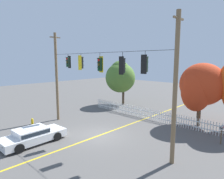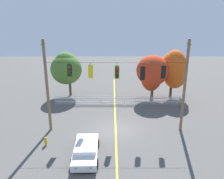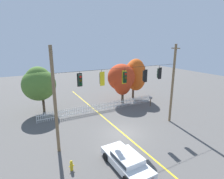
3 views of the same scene
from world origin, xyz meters
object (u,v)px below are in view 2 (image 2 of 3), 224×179
object	(u,v)px
fire_hydrant	(46,141)
traffic_signal_eastbound_side	(70,71)
traffic_signal_northbound_secondary	(91,71)
parked_car	(86,149)
autumn_maple_near_fence	(67,68)
traffic_signal_northbound_primary	(164,72)
traffic_signal_westbound_side	(143,73)
autumn_maple_mid	(153,72)
autumn_oak_far_east	(175,69)
traffic_signal_southbound_primary	(118,72)
roadside_mailbox	(181,100)

from	to	relation	value
fire_hydrant	traffic_signal_eastbound_side	bearing A→B (deg)	57.07
traffic_signal_northbound_secondary	parked_car	distance (m)	6.88
traffic_signal_eastbound_side	autumn_maple_near_fence	bearing A→B (deg)	102.98
traffic_signal_northbound_primary	parked_car	distance (m)	9.56
traffic_signal_northbound_secondary	parked_car	bearing A→B (deg)	-92.07
traffic_signal_northbound_secondary	traffic_signal_westbound_side	xyz separation A→B (m)	(4.66, -0.00, -0.16)
autumn_maple_near_fence	autumn_maple_mid	size ratio (longest dim) A/B	1.03
traffic_signal_northbound_primary	autumn_oak_far_east	distance (m)	9.82
traffic_signal_northbound_primary	autumn_oak_far_east	xyz separation A→B (m)	(3.49, 8.99, -1.88)
traffic_signal_westbound_side	traffic_signal_northbound_primary	world-z (taller)	same
traffic_signal_westbound_side	autumn_maple_near_fence	distance (m)	13.29
autumn_maple_near_fence	autumn_maple_mid	world-z (taller)	autumn_maple_near_fence
fire_hydrant	traffic_signal_westbound_side	bearing A→B (deg)	18.55
traffic_signal_eastbound_side	autumn_maple_mid	world-z (taller)	traffic_signal_eastbound_side
autumn_maple_mid	autumn_oak_far_east	bearing A→B (deg)	13.57
autumn_maple_near_fence	fire_hydrant	xyz separation A→B (m)	(0.40, -12.59, -3.46)
traffic_signal_northbound_primary	traffic_signal_southbound_primary	bearing A→B (deg)	179.73
traffic_signal_northbound_primary	fire_hydrant	size ratio (longest dim) A/B	1.79
traffic_signal_southbound_primary	autumn_maple_near_fence	xyz separation A→B (m)	(-6.54, 9.73, -1.89)
traffic_signal_northbound_secondary	autumn_maple_near_fence	bearing A→B (deg)	113.20
traffic_signal_westbound_side	autumn_oak_far_east	xyz separation A→B (m)	(5.34, 8.99, -1.77)
traffic_signal_eastbound_side	parked_car	size ratio (longest dim) A/B	0.28
parked_car	fire_hydrant	distance (m)	3.97
autumn_maple_mid	traffic_signal_eastbound_side	bearing A→B (deg)	-137.33
traffic_signal_northbound_primary	fire_hydrant	xyz separation A→B (m)	(-10.30, -2.83, -5.41)
traffic_signal_northbound_primary	autumn_maple_mid	world-z (taller)	traffic_signal_northbound_primary
traffic_signal_eastbound_side	traffic_signal_northbound_primary	size ratio (longest dim) A/B	0.90
traffic_signal_southbound_primary	autumn_oak_far_east	world-z (taller)	traffic_signal_southbound_primary
traffic_signal_eastbound_side	traffic_signal_southbound_primary	distance (m)	4.30
traffic_signal_southbound_primary	autumn_maple_mid	distance (m)	9.69
traffic_signal_northbound_primary	roadside_mailbox	world-z (taller)	traffic_signal_northbound_primary
parked_car	traffic_signal_southbound_primary	bearing A→B (deg)	60.50
traffic_signal_eastbound_side	autumn_maple_near_fence	xyz separation A→B (m)	(-2.24, 9.73, -2.05)
traffic_signal_westbound_side	fire_hydrant	distance (m)	10.37
traffic_signal_westbound_side	traffic_signal_eastbound_side	bearing A→B (deg)	179.83
traffic_signal_southbound_primary	traffic_signal_northbound_primary	xyz separation A→B (m)	(4.15, -0.02, 0.06)
traffic_signal_westbound_side	autumn_maple_near_fence	xyz separation A→B (m)	(-8.84, 9.75, -1.85)
traffic_signal_southbound_primary	traffic_signal_westbound_side	world-z (taller)	same
traffic_signal_northbound_secondary	parked_car	world-z (taller)	traffic_signal_northbound_secondary
traffic_signal_southbound_primary	parked_car	size ratio (longest dim) A/B	0.33
traffic_signal_northbound_secondary	traffic_signal_westbound_side	world-z (taller)	same
autumn_maple_mid	parked_car	world-z (taller)	autumn_maple_mid
autumn_maple_mid	fire_hydrant	world-z (taller)	autumn_maple_mid
traffic_signal_northbound_primary	roadside_mailbox	xyz separation A→B (m)	(3.37, 4.98, -4.65)
traffic_signal_westbound_side	autumn_maple_mid	distance (m)	8.83
autumn_oak_far_east	traffic_signal_northbound_secondary	bearing A→B (deg)	-138.05
fire_hydrant	traffic_signal_northbound_primary	bearing A→B (deg)	15.39
autumn_maple_near_fence	fire_hydrant	bearing A→B (deg)	-88.20
traffic_signal_northbound_secondary	traffic_signal_northbound_primary	distance (m)	6.51
traffic_signal_northbound_primary	roadside_mailbox	bearing A→B (deg)	55.90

